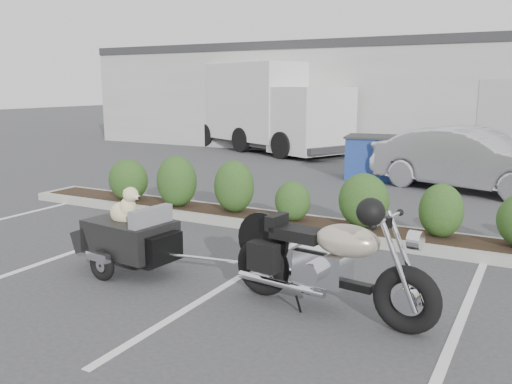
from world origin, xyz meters
The scene contains 8 objects.
ground centered at (0.00, 0.00, 0.00)m, with size 90.00×90.00×0.00m, color #38383A.
planter_kerb centered at (1.00, 2.20, 0.07)m, with size 12.00×1.00×0.15m, color #9E9E93.
building centered at (0.00, 17.00, 2.00)m, with size 26.00×10.00×4.00m, color #9EA099.
motorcycle centered at (2.58, -0.85, 0.56)m, with size 2.44×0.89×1.40m.
pet_trailer centered at (-0.20, -0.82, 0.49)m, with size 1.96×1.11×1.16m.
sedan centered at (2.97, 7.22, 0.74)m, with size 1.56×4.47×1.47m, color silver.
dumpster centered at (0.67, 7.84, 0.58)m, with size 1.89×1.44×1.14m.
delivery_truck centered at (-4.80, 12.10, 1.55)m, with size 7.35×4.92×3.23m.
Camera 1 is at (4.55, -6.06, 2.43)m, focal length 38.00 mm.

